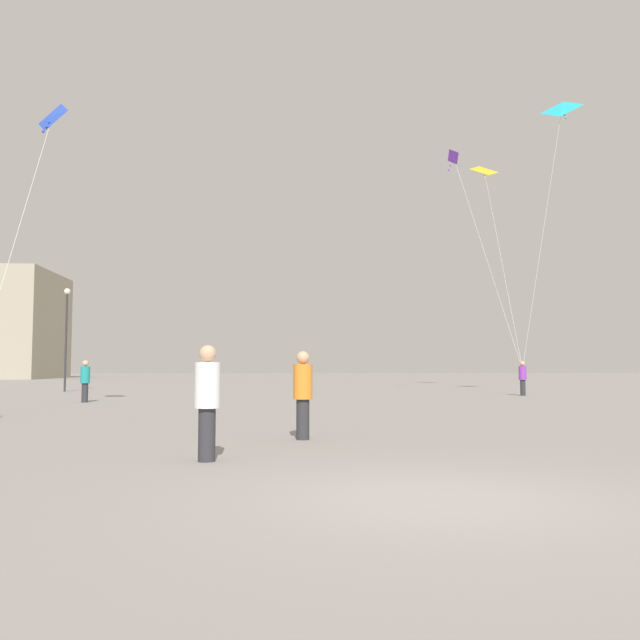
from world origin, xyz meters
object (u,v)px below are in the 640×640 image
person_in_teal (85,379)px  person_in_white (207,397)px  person_in_purple (523,377)px  lamppost_west (66,324)px  building_left_hall (0,325)px  kite_violet_delta (456,164)px  kite_cobalt_delta (50,120)px  kite_amber_delta (485,173)px  person_in_orange (303,391)px  kite_cyan_delta (561,113)px

person_in_teal → person_in_white: person_in_white is taller
person_in_purple → lamppost_west: lamppost_west is taller
person_in_purple → building_left_hall: building_left_hall is taller
person_in_teal → person_in_white: size_ratio=0.97×
person_in_teal → kite_violet_delta: (17.55, 9.01, 11.89)m
person_in_purple → kite_cobalt_delta: size_ratio=0.19×
person_in_purple → person_in_white: person_in_white is taller
kite_amber_delta → kite_violet_delta: (-4.18, -8.21, -1.92)m
person_in_purple → kite_amber_delta: (1.93, 11.86, 13.80)m
person_in_orange → person_in_purple: (11.45, 19.62, -0.01)m
kite_amber_delta → person_in_orange: bearing=-113.0°
person_in_orange → lamppost_west: (-13.07, 26.48, 2.98)m
kite_violet_delta → lamppost_west: size_ratio=2.04×
kite_violet_delta → building_left_hall: bearing=132.6°
kite_cobalt_delta → lamppost_west: 18.81m
kite_violet_delta → lamppost_west: bearing=171.8°
person_in_purple → person_in_white: size_ratio=0.98×
person_in_white → kite_cyan_delta: 30.24m
kite_amber_delta → lamppost_west: (-26.44, -5.01, -10.81)m
lamppost_west → kite_cobalt_delta: bearing=-74.4°
kite_cobalt_delta → kite_violet_delta: kite_violet_delta is taller
person_in_orange → person_in_teal: (-8.36, 14.26, -0.02)m
kite_cyan_delta → building_left_hall: bearing=133.2°
person_in_purple → kite_amber_delta: kite_amber_delta is taller
person_in_teal → kite_violet_delta: kite_violet_delta is taller
person_in_orange → kite_cobalt_delta: 15.14m
person_in_teal → building_left_hall: 64.21m
person_in_teal → kite_cobalt_delta: bearing=-122.5°
kite_amber_delta → person_in_white: bearing=-113.4°
kite_violet_delta → building_left_hall: (-44.93, 48.79, -6.19)m
kite_cobalt_delta → building_left_hall: size_ratio=0.56×
kite_amber_delta → person_in_purple: bearing=-99.2°
person_in_purple → kite_cobalt_delta: (-19.70, -10.40, 8.74)m
kite_amber_delta → building_left_hall: (-49.12, 40.58, -8.11)m
kite_cobalt_delta → kite_amber_delta: (21.63, 22.26, 5.06)m
kite_violet_delta → person_in_orange: bearing=-111.6°
person_in_purple → kite_violet_delta: size_ratio=0.14×
person_in_teal → building_left_hall: (-27.38, 57.80, 5.70)m
person_in_teal → kite_cobalt_delta: size_ratio=0.19×
person_in_purple → kite_violet_delta: (-2.25, 3.65, 11.88)m
kite_cobalt_delta → building_left_hall: bearing=113.6°
kite_amber_delta → lamppost_west: size_ratio=2.35×
person_in_white → lamppost_west: bearing=-31.5°
kite_violet_delta → kite_cobalt_delta: bearing=-141.1°
person_in_white → kite_cobalt_delta: (-6.72, 12.17, 8.72)m
person_in_white → kite_cobalt_delta: 16.42m
person_in_orange → person_in_teal: size_ratio=1.02×
lamppost_west → building_left_hall: bearing=116.4°
person_in_white → kite_cyan_delta: bearing=-87.0°
person_in_white → kite_amber_delta: kite_amber_delta is taller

